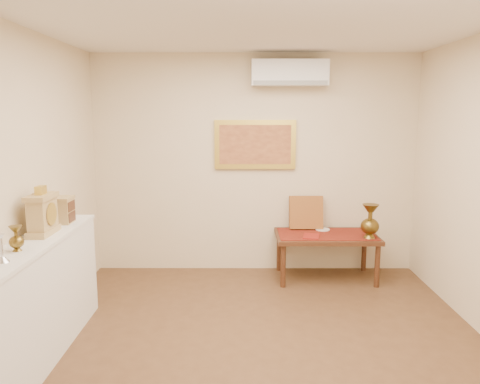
{
  "coord_description": "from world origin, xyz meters",
  "views": [
    {
      "loc": [
        -0.17,
        -3.55,
        1.98
      ],
      "look_at": [
        -0.18,
        1.15,
        1.19
      ],
      "focal_mm": 35.0,
      "sensor_mm": 36.0,
      "label": 1
    }
  ],
  "objects_px": {
    "wooden_chest": "(64,210)",
    "low_table": "(326,240)",
    "mantel_clock": "(43,214)",
    "display_ledge": "(36,301)",
    "brass_urn_tall": "(370,218)"
  },
  "relations": [
    {
      "from": "display_ledge",
      "to": "wooden_chest",
      "type": "distance_m",
      "value": 0.9
    },
    {
      "from": "brass_urn_tall",
      "to": "mantel_clock",
      "type": "distance_m",
      "value": 3.48
    },
    {
      "from": "mantel_clock",
      "to": "low_table",
      "type": "bearing_deg",
      "value": 31.4
    },
    {
      "from": "brass_urn_tall",
      "to": "low_table",
      "type": "distance_m",
      "value": 0.59
    },
    {
      "from": "low_table",
      "to": "brass_urn_tall",
      "type": "bearing_deg",
      "value": -21.59
    },
    {
      "from": "display_ledge",
      "to": "wooden_chest",
      "type": "xyz_separation_m",
      "value": [
        0.02,
        0.66,
        0.61
      ]
    },
    {
      "from": "wooden_chest",
      "to": "low_table",
      "type": "relative_size",
      "value": 0.2
    },
    {
      "from": "wooden_chest",
      "to": "brass_urn_tall",
      "type": "bearing_deg",
      "value": 18.43
    },
    {
      "from": "mantel_clock",
      "to": "brass_urn_tall",
      "type": "bearing_deg",
      "value": 24.8
    },
    {
      "from": "brass_urn_tall",
      "to": "mantel_clock",
      "type": "xyz_separation_m",
      "value": [
        -3.14,
        -1.45,
        0.36
      ]
    },
    {
      "from": "mantel_clock",
      "to": "wooden_chest",
      "type": "relative_size",
      "value": 1.68
    },
    {
      "from": "wooden_chest",
      "to": "low_table",
      "type": "bearing_deg",
      "value": 24.71
    },
    {
      "from": "brass_urn_tall",
      "to": "wooden_chest",
      "type": "distance_m",
      "value": 3.3
    },
    {
      "from": "display_ledge",
      "to": "mantel_clock",
      "type": "bearing_deg",
      "value": 90.16
    },
    {
      "from": "mantel_clock",
      "to": "low_table",
      "type": "relative_size",
      "value": 0.34
    }
  ]
}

